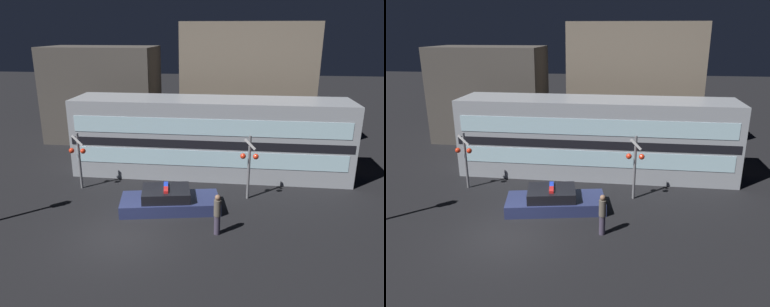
% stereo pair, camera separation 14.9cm
% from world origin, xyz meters
% --- Properties ---
extents(ground_plane, '(120.00, 120.00, 0.00)m').
position_xyz_m(ground_plane, '(0.00, 0.00, 0.00)').
color(ground_plane, black).
extents(train, '(15.53, 3.15, 4.39)m').
position_xyz_m(train, '(2.99, 7.59, 2.20)').
color(train, '#999EA5').
rests_on(train, ground_plane).
extents(police_car, '(4.85, 2.71, 1.16)m').
position_xyz_m(police_car, '(1.48, 2.63, 0.42)').
color(police_car, navy).
rests_on(police_car, ground_plane).
extents(pedestrian, '(0.30, 0.30, 1.77)m').
position_xyz_m(pedestrian, '(3.85, 0.61, 0.91)').
color(pedestrian, '#3F384C').
rests_on(pedestrian, ground_plane).
extents(crossing_signal_near, '(0.89, 0.36, 3.25)m').
position_xyz_m(crossing_signal_near, '(5.16, 4.21, 1.92)').
color(crossing_signal_near, slate).
rests_on(crossing_signal_near, ground_plane).
extents(crossing_signal_far, '(0.89, 0.36, 3.04)m').
position_xyz_m(crossing_signal_far, '(-3.59, 4.45, 1.81)').
color(crossing_signal_far, slate).
rests_on(crossing_signal_far, ground_plane).
extents(building_left, '(8.07, 4.45, 6.93)m').
position_xyz_m(building_left, '(-5.59, 14.10, 3.46)').
color(building_left, '#47423D').
rests_on(building_left, ground_plane).
extents(building_center, '(9.06, 4.08, 8.58)m').
position_xyz_m(building_center, '(5.10, 13.93, 4.29)').
color(building_center, '#726656').
rests_on(building_center, ground_plane).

